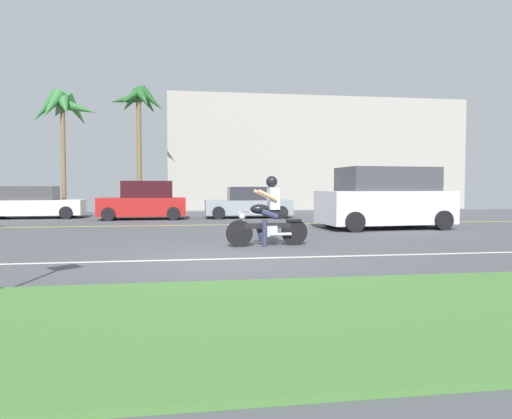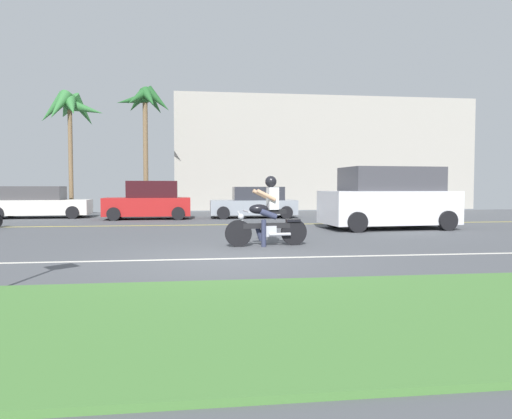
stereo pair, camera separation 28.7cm
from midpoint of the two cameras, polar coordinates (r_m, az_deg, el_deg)
ground at (r=12.02m, az=-3.54°, el=-4.05°), size 56.00×30.00×0.04m
grass_median at (r=5.06m, az=2.07°, el=-13.01°), size 56.00×3.80×0.06m
lane_line_near at (r=9.23m, az=-2.35°, el=-5.97°), size 50.40×0.12×0.01m
lane_line_far at (r=17.39m, az=-4.75°, el=-1.87°), size 50.40×0.12×0.01m
motorcyclist at (r=11.14m, az=2.12°, el=-0.84°), size 1.99×0.65×1.67m
suv_nearby at (r=16.39m, az=16.34°, el=1.22°), size 4.61×2.53×2.06m
parked_car_0 at (r=23.34m, az=-24.58°, el=0.73°), size 4.36×2.12×1.43m
parked_car_1 at (r=20.97m, az=-12.47°, el=0.96°), size 3.72×1.93×1.66m
parked_car_2 at (r=21.36m, az=0.19°, el=0.78°), size 3.88×1.95×1.41m
palm_tree_0 at (r=24.80m, az=-21.36°, el=11.03°), size 3.21×3.24×6.03m
palm_tree_1 at (r=25.68m, az=-13.06°, el=12.15°), size 3.02×2.86×6.66m
building_far at (r=31.13m, az=8.28°, el=6.59°), size 18.88×4.00×6.99m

